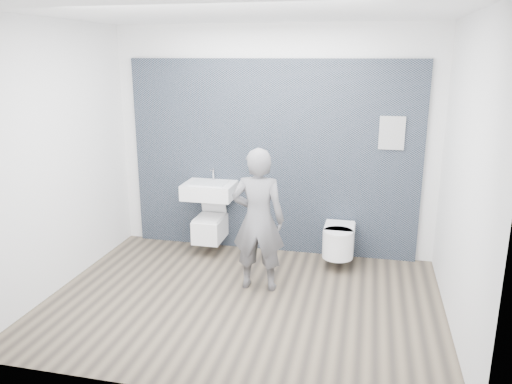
% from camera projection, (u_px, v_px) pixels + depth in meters
% --- Properties ---
extents(ground, '(4.00, 4.00, 0.00)m').
position_uv_depth(ground, '(243.00, 301.00, 5.12)').
color(ground, brown).
rests_on(ground, ground).
extents(room_shell, '(4.00, 4.00, 4.00)m').
position_uv_depth(room_shell, '(242.00, 132.00, 4.66)').
color(room_shell, silver).
rests_on(room_shell, ground).
extents(tile_wall, '(3.60, 0.06, 2.40)m').
position_uv_depth(tile_wall, '(271.00, 249.00, 6.50)').
color(tile_wall, black).
rests_on(tile_wall, ground).
extents(washbasin, '(0.62, 0.47, 0.47)m').
position_uv_depth(washbasin, '(209.00, 190.00, 6.19)').
color(washbasin, white).
rests_on(washbasin, ground).
extents(toilet_square, '(0.34, 0.49, 0.66)m').
position_uv_depth(toilet_square, '(210.00, 227.00, 6.32)').
color(toilet_square, white).
rests_on(toilet_square, ground).
extents(toilet_rounded, '(0.36, 0.61, 0.33)m').
position_uv_depth(toilet_rounded, '(339.00, 240.00, 5.91)').
color(toilet_rounded, white).
rests_on(toilet_rounded, ground).
extents(info_placard, '(0.29, 0.03, 0.38)m').
position_uv_depth(info_placard, '(383.00, 260.00, 6.15)').
color(info_placard, silver).
rests_on(info_placard, ground).
extents(visitor, '(0.57, 0.39, 1.54)m').
position_uv_depth(visitor, '(258.00, 220.00, 5.23)').
color(visitor, '#5B5B5F').
rests_on(visitor, ground).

